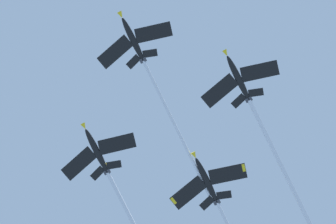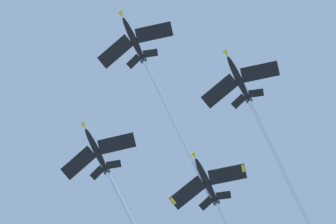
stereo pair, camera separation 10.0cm
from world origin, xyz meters
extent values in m
ellipsoid|color=black|center=(2.53, -2.37, 116.41)|extent=(11.11, 7.69, 3.12)
cone|color=yellow|center=(-3.11, -5.84, 117.40)|extent=(2.13, 1.94, 1.42)
ellipsoid|color=black|center=(0.83, -3.41, 117.31)|extent=(3.00, 2.37, 1.30)
cube|color=black|center=(5.97, -6.47, 116.19)|extent=(8.94, 8.86, 0.73)
cube|color=yellow|center=(8.39, -9.80, 116.27)|extent=(1.76, 1.77, 0.39)
cube|color=black|center=(0.41, 2.55, 116.19)|extent=(6.15, 9.66, 0.73)
cube|color=yellow|center=(-1.47, 6.21, 116.27)|extent=(1.93, 1.21, 0.39)
cube|color=black|center=(7.93, -1.71, 115.67)|extent=(3.91, 3.71, 0.42)
cube|color=black|center=(5.54, 2.17, 115.67)|extent=(2.60, 3.92, 0.42)
cube|color=yellow|center=(6.75, 0.23, 117.08)|extent=(2.47, 1.62, 3.12)
cylinder|color=#38383D|center=(7.63, 0.25, 115.45)|extent=(1.36, 1.26, 0.94)
cylinder|color=#38383D|center=(7.16, 1.02, 115.45)|extent=(1.36, 1.26, 0.94)
cylinder|color=white|center=(22.98, 10.23, 112.71)|extent=(31.32, 19.71, 6.18)
ellipsoid|color=black|center=(29.08, -7.96, 112.60)|extent=(11.10, 7.73, 3.08)
cone|color=yellow|center=(23.45, -11.46, 113.57)|extent=(2.13, 1.95, 1.42)
ellipsoid|color=black|center=(27.39, -9.01, 113.49)|extent=(2.99, 2.38, 1.30)
cube|color=black|center=(32.54, -12.05, 112.38)|extent=(8.96, 8.84, 0.72)
cube|color=yellow|center=(34.97, -15.37, 112.46)|extent=(1.75, 1.78, 0.38)
cube|color=black|center=(26.94, -3.05, 112.38)|extent=(6.18, 9.67, 0.72)
cube|color=yellow|center=(25.05, 0.60, 112.46)|extent=(1.93, 1.22, 0.38)
cube|color=black|center=(34.49, -7.29, 111.87)|extent=(3.92, 3.70, 0.42)
cube|color=black|center=(32.08, -3.41, 111.87)|extent=(2.61, 3.93, 0.42)
cube|color=yellow|center=(33.29, -5.35, 113.29)|extent=(2.46, 1.62, 3.12)
cylinder|color=#38383D|center=(34.18, -5.32, 111.66)|extent=(1.36, 1.26, 0.94)
cylinder|color=#38383D|center=(33.71, -4.56, 111.66)|extent=(1.36, 1.26, 0.94)
cylinder|color=white|center=(48.59, 4.16, 109.13)|extent=(29.65, 18.99, 6.05)
ellipsoid|color=black|center=(9.29, 25.25, 112.17)|extent=(11.21, 7.52, 3.10)
cone|color=yellow|center=(3.59, 21.88, 113.15)|extent=(2.12, 1.93, 1.42)
ellipsoid|color=black|center=(7.58, 24.24, 113.07)|extent=(3.01, 2.34, 1.30)
cube|color=black|center=(12.66, 21.08, 111.95)|extent=(8.87, 8.93, 0.73)
cube|color=yellow|center=(15.01, 17.71, 112.03)|extent=(1.77, 1.76, 0.38)
cube|color=black|center=(7.26, 30.21, 111.95)|extent=(6.01, 9.65, 0.73)
cube|color=yellow|center=(5.45, 33.90, 112.03)|extent=(1.92, 1.18, 0.38)
cube|color=black|center=(14.71, 25.80, 111.43)|extent=(3.89, 3.73, 0.42)
cube|color=black|center=(12.39, 29.73, 111.43)|extent=(2.54, 3.91, 0.42)
cube|color=yellow|center=(13.56, 27.77, 112.85)|extent=(2.49, 1.57, 3.12)
cylinder|color=#38383D|center=(14.45, 27.77, 111.22)|extent=(1.36, 1.25, 0.94)
cylinder|color=#38383D|center=(13.99, 28.55, 111.22)|extent=(1.36, 1.25, 0.94)
ellipsoid|color=black|center=(35.69, 16.92, 110.22)|extent=(11.07, 7.77, 3.30)
cone|color=yellow|center=(30.09, 13.40, 111.31)|extent=(2.14, 1.96, 1.44)
ellipsoid|color=black|center=(34.01, 15.87, 111.15)|extent=(3.00, 2.39, 1.34)
cube|color=black|center=(39.16, 12.84, 109.99)|extent=(8.97, 8.82, 0.78)
cube|color=yellow|center=(41.61, 9.54, 110.06)|extent=(1.75, 1.78, 0.41)
cube|color=black|center=(33.52, 21.82, 109.99)|extent=(6.21, 9.67, 0.78)
cube|color=yellow|center=(31.61, 25.46, 110.06)|extent=(1.92, 1.22, 0.41)
cube|color=black|center=(41.08, 17.61, 109.40)|extent=(3.92, 3.69, 0.45)
cube|color=black|center=(38.65, 21.47, 109.40)|extent=(2.63, 3.93, 0.45)
cube|color=yellow|center=(39.89, 19.56, 110.81)|extent=(2.49, 1.65, 3.15)
cylinder|color=#38383D|center=(40.76, 19.57, 109.17)|extent=(1.37, 1.27, 0.95)
cylinder|color=#38383D|center=(40.28, 20.33, 109.17)|extent=(1.37, 1.27, 0.95)
camera|label=1|loc=(11.23, -4.77, 1.98)|focal=49.26mm
camera|label=2|loc=(11.15, -4.72, 1.98)|focal=49.26mm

